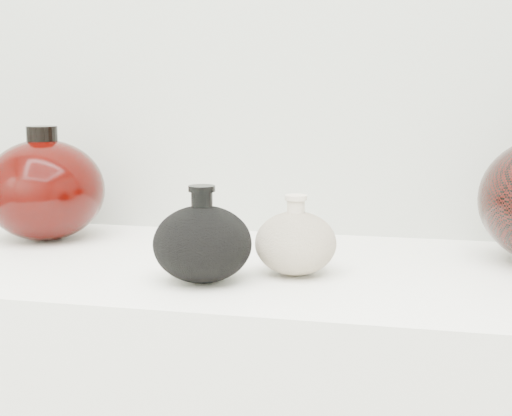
# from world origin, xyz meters

# --- Properties ---
(black_gourd_vase) EXTENTS (0.16, 0.16, 0.13)m
(black_gourd_vase) POSITION_xyz_m (-0.07, 0.84, 0.95)
(black_gourd_vase) COLOR black
(black_gourd_vase) RESTS_ON display_counter
(cream_gourd_vase) EXTENTS (0.14, 0.14, 0.12)m
(cream_gourd_vase) POSITION_xyz_m (0.05, 0.90, 0.95)
(cream_gourd_vase) COLOR beige
(cream_gourd_vase) RESTS_ON display_counter
(left_round_pot) EXTENTS (0.24, 0.24, 0.20)m
(left_round_pot) POSITION_xyz_m (-0.42, 1.05, 0.99)
(left_round_pot) COLOR black
(left_round_pot) RESTS_ON display_counter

